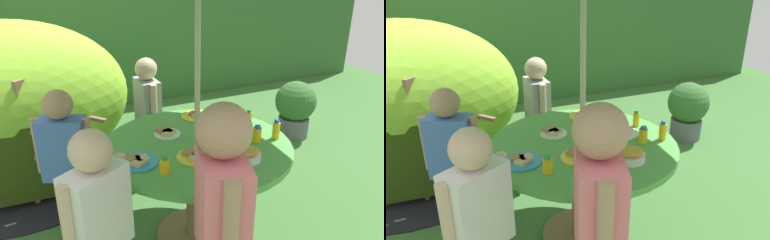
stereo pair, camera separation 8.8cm
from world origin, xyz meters
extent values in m
cube|color=#3D6B33|center=(0.00, 0.00, -0.01)|extent=(10.00, 10.00, 0.02)
cube|color=#33602D|center=(0.00, 3.27, 0.82)|extent=(9.00, 0.70, 1.65)
cylinder|color=brown|center=(0.00, 0.00, 0.01)|extent=(0.58, 0.58, 0.03)
cylinder|color=brown|center=(0.00, 0.00, 0.36)|extent=(0.15, 0.15, 0.71)
cylinder|color=#519E47|center=(0.00, 0.00, 0.73)|extent=(1.25, 1.25, 0.04)
cylinder|color=#B7AD8C|center=(0.00, 0.00, 1.13)|extent=(0.04, 0.04, 2.26)
cylinder|color=brown|center=(-0.75, 0.58, 0.22)|extent=(0.04, 0.04, 0.44)
cylinder|color=brown|center=(-0.43, 0.85, 0.22)|extent=(0.04, 0.04, 0.44)
cylinder|color=brown|center=(-1.03, 0.92, 0.22)|extent=(0.04, 0.04, 0.44)
cylinder|color=brown|center=(-0.71, 1.18, 0.22)|extent=(0.04, 0.04, 0.44)
cube|color=brown|center=(-0.73, 0.88, 0.45)|extent=(0.65, 0.66, 0.04)
cube|color=brown|center=(-0.87, 1.05, 0.77)|extent=(0.37, 0.32, 0.59)
cube|color=brown|center=(-0.89, 0.75, 0.67)|extent=(0.33, 0.39, 0.03)
cube|color=brown|center=(-0.57, 1.02, 0.67)|extent=(0.33, 0.39, 0.03)
ellipsoid|color=#8CC633|center=(-1.11, 1.61, 0.71)|extent=(2.21, 1.63, 1.42)
cylinder|color=black|center=(-1.11, 1.61, 0.01)|extent=(2.28, 2.28, 0.01)
cube|color=#314511|center=(-1.14, 0.87, 0.39)|extent=(0.60, 0.06, 0.64)
cylinder|color=#595960|center=(1.78, 1.08, 0.12)|extent=(0.35, 0.35, 0.23)
sphere|color=#33602D|center=(1.78, 1.08, 0.43)|extent=(0.46, 0.46, 0.46)
cylinder|color=#3F3F47|center=(-0.02, 1.03, 0.25)|extent=(0.07, 0.07, 0.51)
cylinder|color=#3F3F47|center=(-0.01, 0.90, 0.25)|extent=(0.07, 0.07, 0.51)
cube|color=#99999E|center=(-0.01, 0.96, 0.72)|extent=(0.17, 0.30, 0.43)
cylinder|color=#D8B293|center=(-0.02, 1.13, 0.74)|extent=(0.05, 0.05, 0.39)
cylinder|color=#D8B293|center=(-0.01, 0.80, 0.74)|extent=(0.05, 0.05, 0.39)
sphere|color=#D8B293|center=(-0.01, 0.96, 1.03)|extent=(0.19, 0.19, 0.19)
cylinder|color=brown|center=(-0.86, 0.39, 0.25)|extent=(0.07, 0.07, 0.51)
cylinder|color=brown|center=(-0.75, 0.34, 0.25)|extent=(0.07, 0.07, 0.51)
cube|color=#4C72C6|center=(-0.80, 0.36, 0.72)|extent=(0.33, 0.27, 0.43)
cylinder|color=tan|center=(-0.95, 0.43, 0.74)|extent=(0.05, 0.05, 0.39)
cylinder|color=tan|center=(-0.65, 0.29, 0.74)|extent=(0.05, 0.05, 0.39)
sphere|color=tan|center=(-0.80, 0.36, 1.03)|extent=(0.19, 0.19, 0.19)
cube|color=white|center=(-0.75, -0.45, 0.75)|extent=(0.35, 0.30, 0.45)
cylinder|color=#D8B293|center=(-0.90, -0.54, 0.77)|extent=(0.06, 0.06, 0.40)
cylinder|color=#D8B293|center=(-0.60, -0.36, 0.77)|extent=(0.06, 0.06, 0.40)
sphere|color=#D8B293|center=(-0.75, -0.45, 1.08)|extent=(0.20, 0.20, 0.20)
cube|color=#EA727F|center=(-0.29, -0.83, 0.87)|extent=(0.30, 0.40, 0.51)
cylinder|color=tan|center=(-0.35, -1.01, 0.89)|extent=(0.07, 0.07, 0.46)
cylinder|color=tan|center=(-0.22, -0.64, 0.89)|extent=(0.07, 0.07, 0.46)
sphere|color=tan|center=(-0.29, -0.83, 1.24)|extent=(0.23, 0.23, 0.23)
cylinder|color=white|center=(0.17, -0.33, 0.78)|extent=(0.17, 0.17, 0.04)
ellipsoid|color=gold|center=(0.17, -0.33, 0.82)|extent=(0.15, 0.15, 0.04)
cylinder|color=white|center=(0.31, 0.03, 0.76)|extent=(0.23, 0.23, 0.01)
cube|color=tan|center=(0.35, 0.04, 0.78)|extent=(0.12, 0.12, 0.02)
cube|color=#9E7547|center=(0.32, 0.08, 0.78)|extent=(0.11, 0.11, 0.02)
cube|color=tan|center=(0.26, 0.03, 0.78)|extent=(0.09, 0.09, 0.02)
cube|color=#9E7547|center=(0.31, 0.00, 0.78)|extent=(0.09, 0.09, 0.02)
cylinder|color=#338CD8|center=(-0.44, -0.09, 0.76)|extent=(0.24, 0.24, 0.01)
cube|color=tan|center=(-0.41, -0.09, 0.78)|extent=(0.07, 0.07, 0.02)
cube|color=#9E7547|center=(-0.46, -0.06, 0.78)|extent=(0.09, 0.09, 0.02)
cube|color=tan|center=(-0.45, -0.13, 0.78)|extent=(0.09, 0.09, 0.02)
cylinder|color=yellow|center=(-0.10, -0.18, 0.76)|extent=(0.23, 0.23, 0.01)
cube|color=tan|center=(-0.05, -0.17, 0.78)|extent=(0.11, 0.11, 0.02)
cube|color=#9E7547|center=(-0.12, -0.14, 0.78)|extent=(0.12, 0.12, 0.02)
cube|color=tan|center=(-0.12, -0.22, 0.78)|extent=(0.10, 0.10, 0.02)
cylinder|color=yellow|center=(0.20, 0.42, 0.76)|extent=(0.24, 0.24, 0.01)
cube|color=tan|center=(0.23, 0.41, 0.78)|extent=(0.07, 0.07, 0.02)
cube|color=#9E7547|center=(0.19, 0.43, 0.78)|extent=(0.10, 0.10, 0.02)
cube|color=tan|center=(0.19, 0.38, 0.78)|extent=(0.08, 0.08, 0.02)
cylinder|color=white|center=(-0.13, 0.20, 0.76)|extent=(0.18, 0.18, 0.01)
cube|color=tan|center=(-0.11, 0.21, 0.78)|extent=(0.08, 0.08, 0.02)
cube|color=#9E7547|center=(-0.14, 0.23, 0.78)|extent=(0.10, 0.10, 0.02)
cube|color=tan|center=(-0.14, 0.18, 0.78)|extent=(0.10, 0.10, 0.02)
cylinder|color=yellow|center=(0.51, -0.16, 0.81)|extent=(0.05, 0.05, 0.11)
cylinder|color=blue|center=(0.51, -0.16, 0.88)|extent=(0.03, 0.03, 0.02)
cylinder|color=yellow|center=(0.47, 0.10, 0.81)|extent=(0.05, 0.05, 0.10)
cylinder|color=green|center=(0.47, 0.10, 0.87)|extent=(0.03, 0.03, 0.02)
cylinder|color=yellow|center=(-0.33, -0.27, 0.80)|extent=(0.06, 0.06, 0.09)
cylinder|color=green|center=(-0.33, -0.27, 0.85)|extent=(0.04, 0.04, 0.02)
cylinder|color=yellow|center=(0.37, -0.15, 0.80)|extent=(0.06, 0.06, 0.09)
cylinder|color=blue|center=(0.37, -0.15, 0.86)|extent=(0.04, 0.04, 0.02)
cylinder|color=white|center=(-0.05, -0.36, 0.79)|extent=(0.06, 0.06, 0.07)
camera|label=1|loc=(-0.97, -1.97, 1.83)|focal=34.52mm
camera|label=2|loc=(-0.89, -2.00, 1.83)|focal=34.52mm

